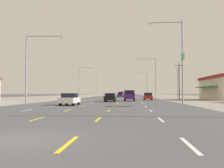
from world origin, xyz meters
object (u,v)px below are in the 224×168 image
(sedan_inner_left_nearest, at_px, (70,99))
(streetlight_left_row_2, at_px, (97,82))
(sedan_center_turn_near, at_px, (110,97))
(suv_center_turn_farther, at_px, (121,94))
(suv_inner_right_mid, at_px, (129,95))
(hatchback_center_turn_far, at_px, (120,95))
(streetlight_right_row_2, at_px, (146,82))
(suv_inner_right_farthest, at_px, (130,94))
(hatchback_far_right_midfar, at_px, (148,96))
(streetlight_right_row_1, at_px, (154,75))
(streetlight_right_row_0, at_px, (179,56))
(pole_sign_right_row_1, at_px, (183,65))
(streetlight_left_row_0, at_px, (31,63))
(pole_sign_right_row_2, at_px, (178,75))
(streetlight_left_row_1, at_px, (81,80))

(sedan_inner_left_nearest, height_order, streetlight_left_row_2, streetlight_left_row_2)
(sedan_center_turn_near, height_order, suv_center_turn_farther, suv_center_turn_farther)
(suv_inner_right_mid, bearing_deg, hatchback_center_turn_far, 94.48)
(hatchback_center_turn_far, bearing_deg, streetlight_left_row_2, 123.06)
(streetlight_right_row_2, bearing_deg, suv_inner_right_farthest, 172.15)
(hatchback_far_right_midfar, xyz_separation_m, streetlight_right_row_1, (2.43, 13.85, 5.45))
(sedan_center_turn_near, xyz_separation_m, suv_inner_right_farthest, (3.37, 63.86, 0.27))
(suv_inner_right_mid, distance_m, hatchback_center_turn_far, 43.77)
(suv_inner_right_farthest, relative_size, streetlight_right_row_0, 0.46)
(pole_sign_right_row_1, relative_size, streetlight_right_row_2, 0.93)
(sedan_center_turn_near, relative_size, streetlight_left_row_2, 0.44)
(hatchback_far_right_midfar, bearing_deg, streetlight_left_row_0, -125.76)
(pole_sign_right_row_1, bearing_deg, streetlight_left_row_2, 113.29)
(streetlight_right_row_1, bearing_deg, pole_sign_right_row_2, 35.33)
(suv_inner_right_farthest, bearing_deg, pole_sign_right_row_1, -79.47)
(hatchback_center_turn_far, bearing_deg, sedan_inner_left_nearest, -93.42)
(streetlight_left_row_0, distance_m, streetlight_right_row_2, 76.71)
(suv_inner_right_mid, bearing_deg, sedan_center_turn_near, -125.86)
(suv_inner_right_mid, distance_m, streetlight_left_row_0, 20.84)
(pole_sign_right_row_1, xyz_separation_m, pole_sign_right_row_2, (2.80, 22.60, -0.52))
(sedan_inner_left_nearest, relative_size, pole_sign_right_row_1, 0.48)
(sedan_inner_left_nearest, bearing_deg, sedan_center_turn_near, 74.23)
(sedan_inner_left_nearest, height_order, sedan_center_turn_near, same)
(streetlight_left_row_1, bearing_deg, sedan_inner_left_nearest, -81.42)
(hatchback_far_right_midfar, bearing_deg, streetlight_right_row_2, 87.33)
(suv_inner_right_farthest, height_order, streetlight_left_row_2, streetlight_left_row_2)
(suv_inner_right_mid, xyz_separation_m, streetlight_left_row_0, (-12.90, -15.75, 4.45))
(hatchback_far_right_midfar, xyz_separation_m, streetlight_left_row_0, (-16.77, -23.29, 4.69))
(hatchback_center_turn_far, xyz_separation_m, pole_sign_right_row_1, (13.89, -39.90, 6.21))
(suv_center_turn_farther, height_order, streetlight_left_row_1, streetlight_left_row_1)
(suv_inner_right_mid, height_order, streetlight_right_row_2, streetlight_right_row_2)
(sedan_inner_left_nearest, distance_m, pole_sign_right_row_2, 49.29)
(suv_center_turn_farther, xyz_separation_m, streetlight_left_row_0, (-9.53, -71.81, 4.45))
(hatchback_far_right_midfar, relative_size, streetlight_left_row_2, 0.38)
(pole_sign_right_row_1, bearing_deg, streetlight_right_row_1, 103.29)
(sedan_inner_left_nearest, bearing_deg, hatchback_center_turn_far, 86.58)
(pole_sign_right_row_2, relative_size, streetlight_left_row_1, 1.00)
(pole_sign_right_row_2, height_order, streetlight_left_row_0, streetlight_left_row_0)
(hatchback_far_right_midfar, height_order, streetlight_left_row_2, streetlight_left_row_2)
(hatchback_center_turn_far, height_order, streetlight_right_row_1, streetlight_right_row_1)
(streetlight_right_row_1, bearing_deg, streetlight_left_row_0, -117.34)
(streetlight_right_row_0, relative_size, streetlight_right_row_1, 1.00)
(suv_inner_right_farthest, relative_size, streetlight_left_row_2, 0.48)
(hatchback_center_turn_far, xyz_separation_m, suv_center_turn_farther, (0.05, 12.43, 0.24))
(streetlight_right_row_2, bearing_deg, pole_sign_right_row_1, -85.59)
(suv_inner_right_mid, bearing_deg, streetlight_left_row_2, 102.63)
(streetlight_right_row_1, distance_m, streetlight_right_row_2, 37.14)
(suv_inner_right_farthest, bearing_deg, sedan_inner_left_nearest, -95.33)
(streetlight_right_row_1, xyz_separation_m, streetlight_left_row_2, (-19.41, 37.14, -0.37))
(streetlight_left_row_0, relative_size, streetlight_right_row_1, 0.86)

